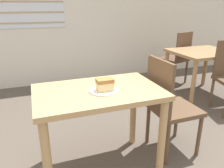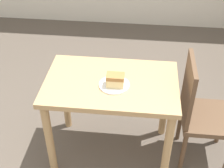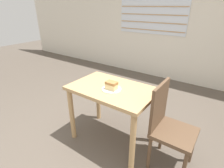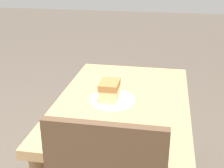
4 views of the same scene
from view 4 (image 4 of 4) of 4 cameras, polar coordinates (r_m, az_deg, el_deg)
dining_table_near at (r=1.55m, az=1.91°, el=-7.22°), size 0.97×0.62×0.74m
plate at (r=1.47m, az=0.05°, el=-2.95°), size 0.22×0.22×0.01m
cake_slice at (r=1.44m, az=-0.45°, el=-1.21°), size 0.12×0.09×0.09m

